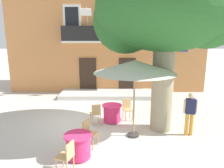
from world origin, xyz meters
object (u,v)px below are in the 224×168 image
object	(u,v)px
cafe_chair_middle_0	(96,113)
cafe_table_middle	(112,113)
cafe_chair_near_tree_1	(89,131)
pedestrian_near_entrance	(190,112)
plane_tree	(164,13)
cafe_chair_middle_1	(127,108)
cafe_umbrella	(135,67)
cafe_chair_near_tree_0	(67,155)
cafe_table_near_tree	(78,146)

from	to	relation	value
cafe_chair_middle_0	cafe_table_middle	bearing A→B (deg)	24.59
cafe_chair_near_tree_1	pedestrian_near_entrance	distance (m)	3.79
plane_tree	cafe_chair_near_tree_1	bearing A→B (deg)	-152.09
cafe_chair_middle_1	cafe_umbrella	world-z (taller)	cafe_umbrella
cafe_chair_near_tree_0	pedestrian_near_entrance	size ratio (longest dim) A/B	0.55
cafe_table_middle	cafe_chair_middle_1	xyz separation A→B (m)	(0.69, 0.30, 0.14)
cafe_table_near_tree	pedestrian_near_entrance	size ratio (longest dim) A/B	0.52
cafe_chair_middle_0	pedestrian_near_entrance	xyz separation A→B (m)	(3.58, -0.97, 0.40)
cafe_chair_near_tree_1	cafe_table_middle	world-z (taller)	cafe_chair_near_tree_1
cafe_chair_middle_1	pedestrian_near_entrance	xyz separation A→B (m)	(2.21, -1.59, 0.40)
cafe_chair_middle_1	cafe_chair_middle_0	bearing A→B (deg)	-155.90
cafe_umbrella	cafe_chair_near_tree_1	bearing A→B (deg)	-154.88
cafe_chair_near_tree_0	cafe_table_middle	bearing A→B (deg)	71.22
cafe_chair_middle_1	cafe_umbrella	xyz separation A→B (m)	(0.11, -1.68, 2.08)
cafe_umbrella	pedestrian_near_entrance	bearing A→B (deg)	2.36
cafe_chair_near_tree_1	cafe_table_near_tree	bearing A→B (deg)	-108.81
cafe_table_middle	pedestrian_near_entrance	distance (m)	3.22
cafe_table_middle	cafe_chair_middle_1	bearing A→B (deg)	23.60
cafe_chair_near_tree_0	cafe_chair_middle_0	world-z (taller)	same
cafe_table_middle	cafe_umbrella	bearing A→B (deg)	-59.88
cafe_chair_middle_0	cafe_umbrella	xyz separation A→B (m)	(1.48, -1.06, 2.08)
cafe_umbrella	pedestrian_near_entrance	world-z (taller)	cafe_umbrella
cafe_chair_middle_1	pedestrian_near_entrance	world-z (taller)	pedestrian_near_entrance
cafe_table_near_tree	cafe_chair_middle_1	xyz separation A→B (m)	(1.71, 3.13, 0.14)
plane_tree	cafe_table_middle	bearing A→B (deg)	159.35
cafe_table_near_tree	cafe_chair_middle_1	distance (m)	3.57
cafe_umbrella	cafe_table_near_tree	bearing A→B (deg)	-141.41
pedestrian_near_entrance	cafe_chair_middle_1	bearing A→B (deg)	144.24
cafe_chair_near_tree_1	cafe_umbrella	xyz separation A→B (m)	(1.58, 0.74, 2.08)
cafe_chair_near_tree_0	cafe_chair_near_tree_1	distance (m)	1.51
cafe_table_middle	cafe_chair_middle_0	xyz separation A→B (m)	(-0.69, -0.31, 0.14)
cafe_chair_middle_1	cafe_umbrella	distance (m)	2.68
plane_tree	cafe_chair_near_tree_0	world-z (taller)	plane_tree
cafe_chair_near_tree_1	cafe_table_middle	size ratio (longest dim) A/B	1.05
cafe_chair_middle_0	cafe_chair_middle_1	size ratio (longest dim) A/B	1.00
cafe_chair_near_tree_0	pedestrian_near_entrance	xyz separation A→B (m)	(4.11, 2.27, 0.40)
cafe_table_near_tree	cafe_chair_middle_1	bearing A→B (deg)	61.29
cafe_chair_middle_1	pedestrian_near_entrance	size ratio (longest dim) A/B	0.55
cafe_chair_near_tree_0	cafe_table_middle	distance (m)	3.76
cafe_table_middle	cafe_chair_middle_1	distance (m)	0.77
plane_tree	cafe_table_near_tree	size ratio (longest dim) A/B	7.15
plane_tree	cafe_chair_near_tree_1	size ratio (longest dim) A/B	6.79
cafe_table_near_tree	cafe_umbrella	bearing A→B (deg)	38.59
plane_tree	cafe_table_near_tree	world-z (taller)	plane_tree
cafe_chair_middle_1	cafe_chair_near_tree_1	bearing A→B (deg)	-121.34
cafe_table_near_tree	cafe_chair_near_tree_1	size ratio (longest dim) A/B	0.95
cafe_chair_near_tree_0	cafe_chair_middle_1	size ratio (longest dim) A/B	1.00
cafe_table_near_tree	cafe_umbrella	size ratio (longest dim) A/B	0.30
cafe_chair_near_tree_1	cafe_chair_middle_0	world-z (taller)	same
cafe_chair_near_tree_0	cafe_umbrella	distance (m)	3.62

